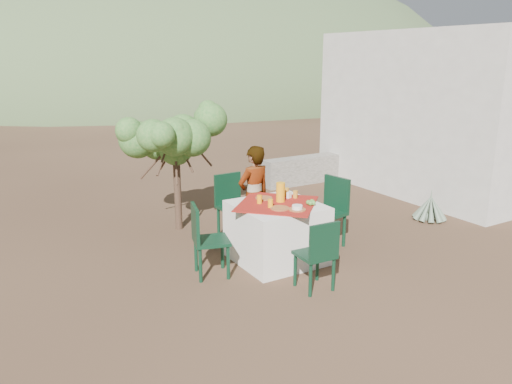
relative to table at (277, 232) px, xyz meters
The scene contains 24 objects.
ground 0.71m from the table, 153.13° to the right, with size 160.00×160.00×0.00m, color #362618.
table is the anchor object (origin of this frame).
chair_far 1.09m from the table, 94.05° to the left, with size 0.44×0.44×0.92m.
chair_near 0.98m from the table, 94.70° to the right, with size 0.40×0.40×0.82m.
chair_left 1.00m from the table, behind, with size 0.50×0.50×0.88m.
chair_right 0.95m from the table, ahead, with size 0.51×0.51×0.95m.
person 0.70m from the table, 87.22° to the left, with size 0.51×0.34×1.40m, color #8C6651.
shrub_tree 2.13m from the table, 107.43° to the left, with size 1.41×1.39×1.66m.
agave 3.02m from the table, ahead, with size 0.54×0.54×0.57m.
guesthouse 5.41m from the table, 16.80° to the left, with size 3.20×4.20×3.00m, color beige.
stone_wall 4.38m from the table, 45.57° to the left, with size 2.60×0.35×0.55m, color gray.
hill_near_right 37.53m from the table, 72.20° to the left, with size 48.00×48.00×20.00m, color #3C5530.
hill_far_right 53.35m from the table, 59.01° to the left, with size 36.00×36.00×14.00m, color gray.
plate_far 0.47m from the table, 96.17° to the left, with size 0.22×0.22×0.01m, color brown.
plate_near 0.45m from the table, 114.51° to the right, with size 0.23×0.23×0.01m, color brown.
glass_far 0.49m from the table, 147.68° to the left, with size 0.06×0.06×0.10m, color #FFA110.
glass_near 0.47m from the table, 147.83° to the right, with size 0.06×0.06×0.10m, color #FFA110.
juice_pitcher 0.52m from the table, 30.48° to the left, with size 0.11×0.11×0.25m, color #FFA110.
bowl_plate 0.53m from the table, 80.90° to the right, with size 0.21×0.21×0.01m, color brown.
white_bowl 0.55m from the table, 80.90° to the right, with size 0.13×0.13×0.05m, color white.
jar_left 0.56m from the table, 14.63° to the left, with size 0.06×0.06×0.10m, color orange.
jar_right 0.58m from the table, 38.22° to the left, with size 0.07×0.07×0.11m, color orange.
napkin_holder 0.52m from the table, 25.32° to the left, with size 0.06×0.04×0.08m, color white.
fruit_cluster 0.59m from the table, 39.18° to the right, with size 0.12×0.11×0.06m.
Camera 1 is at (-2.74, -4.76, 2.55)m, focal length 35.00 mm.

